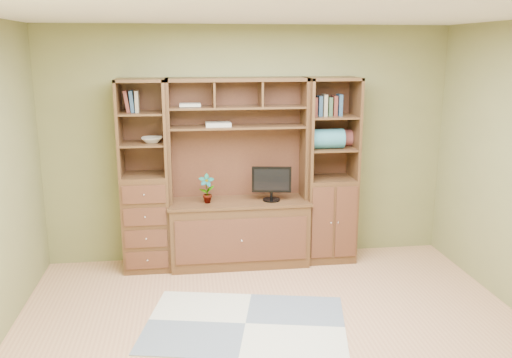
{
  "coord_description": "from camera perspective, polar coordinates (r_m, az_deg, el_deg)",
  "views": [
    {
      "loc": [
        -0.71,
        -3.92,
        2.35
      ],
      "look_at": [
        -0.03,
        1.2,
        1.1
      ],
      "focal_mm": 38.0,
      "sensor_mm": 36.0,
      "label": 1
    }
  ],
  "objects": [
    {
      "name": "left_tower",
      "position": [
        5.87,
        -11.63,
        0.26
      ],
      "size": [
        0.5,
        0.45,
        2.05
      ],
      "primitive_type": "cube",
      "color": "#492E19",
      "rests_on": "ground"
    },
    {
      "name": "magazines",
      "position": [
        5.81,
        -4.0,
        5.77
      ],
      "size": [
        0.27,
        0.2,
        0.04
      ],
      "primitive_type": "cube",
      "color": "beige",
      "rests_on": "center_hutch"
    },
    {
      "name": "right_tower",
      "position": [
        6.06,
        7.82,
        0.85
      ],
      "size": [
        0.55,
        0.45,
        2.05
      ],
      "primitive_type": "cube",
      "color": "#492E19",
      "rests_on": "ground"
    },
    {
      "name": "blanket_teal",
      "position": [
        5.93,
        7.44,
        4.23
      ],
      "size": [
        0.37,
        0.21,
        0.21
      ],
      "primitive_type": "cube",
      "color": "teal",
      "rests_on": "right_tower"
    },
    {
      "name": "blanket_red",
      "position": [
        6.1,
        8.67,
        4.3
      ],
      "size": [
        0.33,
        0.18,
        0.18
      ],
      "primitive_type": "cube",
      "color": "brown",
      "rests_on": "right_tower"
    },
    {
      "name": "room",
      "position": [
        4.12,
        2.55,
        -1.18
      ],
      "size": [
        4.6,
        4.1,
        2.64
      ],
      "color": "tan",
      "rests_on": "ground"
    },
    {
      "name": "monitor",
      "position": [
        5.86,
        1.65,
        0.17
      ],
      "size": [
        0.45,
        0.26,
        0.52
      ],
      "primitive_type": "cube",
      "rotation": [
        0.0,
        0.0,
        -0.16
      ],
      "color": "black",
      "rests_on": "center_hutch"
    },
    {
      "name": "bowl",
      "position": [
        5.78,
        -10.89,
        4.07
      ],
      "size": [
        0.22,
        0.22,
        0.05
      ],
      "primitive_type": "imported",
      "color": "beige",
      "rests_on": "left_tower"
    },
    {
      "name": "center_hutch",
      "position": [
        5.84,
        -1.82,
        0.48
      ],
      "size": [
        1.54,
        0.53,
        2.05
      ],
      "primitive_type": "cube",
      "color": "#492E19",
      "rests_on": "ground"
    },
    {
      "name": "rug",
      "position": [
        4.9,
        -1.11,
        -15.0
      ],
      "size": [
        1.93,
        1.49,
        0.01
      ],
      "primitive_type": "cube",
      "rotation": [
        0.0,
        0.0,
        -0.21
      ],
      "color": "#A5A9AA",
      "rests_on": "ground"
    },
    {
      "name": "orchid",
      "position": [
        5.81,
        -5.21,
        -1.03
      ],
      "size": [
        0.17,
        0.11,
        0.32
      ],
      "primitive_type": "imported",
      "color": "#B0653B",
      "rests_on": "center_hutch"
    }
  ]
}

